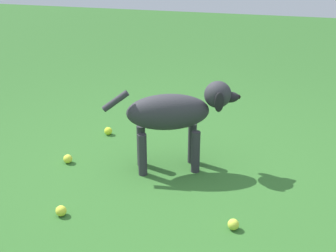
{
  "coord_description": "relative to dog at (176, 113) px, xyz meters",
  "views": [
    {
      "loc": [
        0.69,
        -2.59,
        1.57
      ],
      "look_at": [
        -0.04,
        0.18,
        0.33
      ],
      "focal_mm": 47.97,
      "sensor_mm": 36.0,
      "label": 1
    }
  ],
  "objects": [
    {
      "name": "ground",
      "position": [
        -0.01,
        -0.2,
        -0.43
      ],
      "size": [
        14.0,
        14.0,
        0.0
      ],
      "primitive_type": "plane",
      "color": "#2D6026"
    },
    {
      "name": "dog",
      "position": [
        0.0,
        0.0,
        0.0
      ],
      "size": [
        0.9,
        0.45,
        0.64
      ],
      "rotation": [
        0.0,
        0.0,
        0.37
      ],
      "color": "#2D2D33",
      "rests_on": "ground"
    },
    {
      "name": "tennis_ball_0",
      "position": [
        -0.79,
        -0.13,
        -0.39
      ],
      "size": [
        0.07,
        0.07,
        0.07
      ],
      "primitive_type": "sphere",
      "color": "#D2DE3C",
      "rests_on": "ground"
    },
    {
      "name": "tennis_ball_1",
      "position": [
        -0.69,
        0.41,
        -0.39
      ],
      "size": [
        0.07,
        0.07,
        0.07
      ],
      "primitive_type": "sphere",
      "color": "#C7E22D",
      "rests_on": "ground"
    },
    {
      "name": "tennis_ball_2",
      "position": [
        -0.09,
        0.78,
        -0.39
      ],
      "size": [
        0.07,
        0.07,
        0.07
      ],
      "primitive_type": "sphere",
      "color": "#C8E22C",
      "rests_on": "ground"
    },
    {
      "name": "tennis_ball_3",
      "position": [
        -0.52,
        -0.76,
        -0.39
      ],
      "size": [
        0.07,
        0.07,
        0.07
      ],
      "primitive_type": "sphere",
      "color": "#CFD73A",
      "rests_on": "ground"
    },
    {
      "name": "tennis_ball_4",
      "position": [
        0.5,
        -0.63,
        -0.39
      ],
      "size": [
        0.07,
        0.07,
        0.07
      ],
      "primitive_type": "sphere",
      "color": "#C8DA40",
      "rests_on": "ground"
    }
  ]
}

